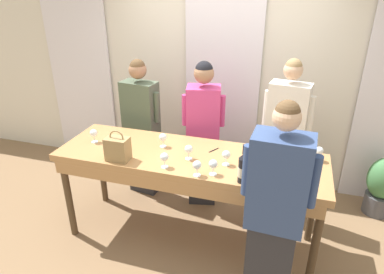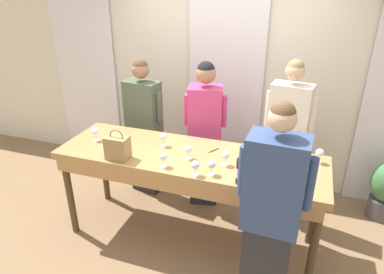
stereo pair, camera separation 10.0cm
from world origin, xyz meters
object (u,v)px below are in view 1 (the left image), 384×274
Objects in this scene: host_pouring at (274,219)px; wine_glass_center_left at (94,133)px; wine_glass_center_right at (163,138)px; wine_glass_back_mid at (197,165)px; guest_cream_sweater at (284,141)px; potted_plant at (382,185)px; handbag at (118,148)px; wine_glass_front_right at (251,150)px; wine_glass_center_mid at (319,151)px; wine_glass_front_left at (164,157)px; wine_glass_front_mid at (226,155)px; tasting_bar at (189,164)px; wine_glass_back_left at (213,164)px; guest_pink_top at (203,134)px; wine_glass_back_right at (189,149)px; guest_olive_jacket at (142,128)px; wine_bottle at (243,168)px.

wine_glass_center_left is at bearing 161.00° from host_pouring.
wine_glass_center_right and wine_glass_back_mid have the same top height.
guest_cream_sweater is 2.55× the size of potted_plant.
wine_glass_front_right is (1.17, 0.36, -0.02)m from handbag.
host_pouring is at bearing -108.97° from wine_glass_center_mid.
wine_glass_center_mid is at bearing 71.03° from host_pouring.
wine_glass_center_right is 0.20× the size of potted_plant.
wine_glass_front_mid is at bearing 21.76° from wine_glass_front_left.
wine_glass_front_right is at bearing 17.35° from handbag.
wine_glass_front_left reaches higher than potted_plant.
host_pouring reaches higher than tasting_bar.
wine_glass_back_left is 0.08× the size of guest_pink_top.
wine_glass_back_right is (0.16, 0.21, 0.00)m from wine_glass_front_left.
wine_glass_center_left is 1.21m from guest_pink_top.
wine_glass_back_mid is (-0.39, -0.42, 0.00)m from wine_glass_front_right.
wine_glass_back_right reaches higher than tasting_bar.
guest_olive_jacket is at bearing -172.73° from potted_plant.
tasting_bar is 2.30m from potted_plant.
wine_glass_front_mid is (0.37, -0.07, 0.19)m from tasting_bar.
potted_plant is (2.03, 0.36, -0.52)m from guest_pink_top.
potted_plant is (1.97, 1.07, -0.52)m from tasting_bar.
potted_plant is (2.99, 1.07, -0.71)m from wine_glass_center_left.
wine_glass_front_mid is 0.91m from guest_pink_top.
tasting_bar is at bearing -19.40° from wine_glass_center_right.
wine_glass_center_mid is 1.00× the size of wine_glass_back_left.
wine_glass_center_mid is at bearing 21.97° from wine_glass_front_left.
guest_cream_sweater is at bearing 0.00° from guest_olive_jacket.
wine_glass_front_mid reaches higher than tasting_bar.
wine_glass_center_right is at bearing 51.52° from handbag.
guest_olive_jacket reaches higher than potted_plant.
guest_pink_top reaches higher than wine_bottle.
host_pouring is at bearing -34.53° from wine_glass_back_left.
wine_glass_center_mid is 1.48m from wine_glass_center_right.
handbag is at bearing -162.65° from wine_glass_front_right.
host_pouring is 2.58× the size of potted_plant.
wine_glass_front_mid is at bearing -10.35° from tasting_bar.
wine_glass_front_mid is 0.26m from wine_glass_front_right.
wine_bottle is 0.26m from wine_glass_back_left.
wine_glass_front_mid is 1.00× the size of wine_glass_front_right.
wine_glass_front_mid is 1.00× the size of wine_glass_back_left.
wine_glass_front_right is 1.00× the size of wine_glass_center_mid.
handbag is 1.75m from guest_cream_sweater.
tasting_bar is 8.68× the size of handbag.
potted_plant is at bearing 17.57° from guest_cream_sweater.
wine_glass_front_left is at bearing -0.86° from handbag.
wine_glass_center_mid is 1.15m from wine_glass_back_mid.
wine_glass_front_left is 1.41m from wine_glass_center_mid.
guest_pink_top is at bearing 159.58° from wine_glass_center_mid.
wine_glass_back_right is (0.32, -0.17, 0.00)m from wine_glass_center_right.
wine_glass_front_left is at bearing -158.03° from wine_glass_center_mid.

